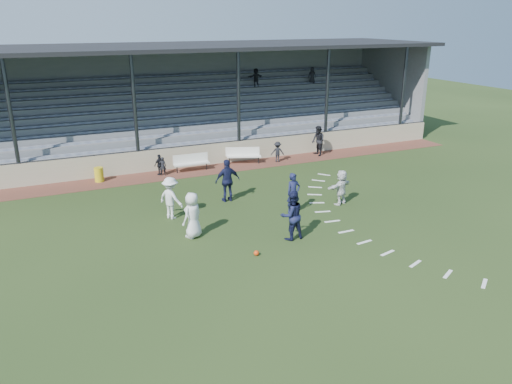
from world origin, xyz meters
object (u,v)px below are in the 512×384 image
(football, at_px, (256,253))
(trash_bin, at_px, (99,174))
(player_navy_lead, at_px, (293,193))
(official, at_px, (318,141))
(bench_right, at_px, (243,154))
(player_white_lead, at_px, (192,215))
(bench_left, at_px, (191,161))

(football, bearing_deg, trash_bin, 109.42)
(player_navy_lead, xyz_separation_m, official, (5.99, 7.92, 0.04))
(bench_right, height_order, player_white_lead, player_white_lead)
(trash_bin, relative_size, player_white_lead, 0.41)
(trash_bin, xyz_separation_m, official, (13.16, -0.14, 0.55))
(bench_left, height_order, player_navy_lead, player_navy_lead)
(football, height_order, player_navy_lead, player_navy_lead)
(bench_left, distance_m, player_white_lead, 9.02)
(bench_right, height_order, official, official)
(bench_left, xyz_separation_m, player_navy_lead, (2.19, -7.95, 0.32))
(player_white_lead, bearing_deg, trash_bin, -104.96)
(trash_bin, height_order, official, official)
(football, bearing_deg, bench_left, 84.80)
(football, bearing_deg, player_navy_lead, 44.85)
(trash_bin, height_order, player_white_lead, player_white_lead)
(official, bearing_deg, bench_left, -89.04)
(bench_left, bearing_deg, trash_bin, 179.68)
(bench_right, distance_m, player_white_lead, 10.63)
(official, bearing_deg, football, -38.46)
(football, bearing_deg, official, 50.38)
(player_navy_lead, relative_size, official, 0.98)
(bench_left, height_order, official, official)
(trash_bin, bearing_deg, bench_right, 0.89)
(trash_bin, xyz_separation_m, player_white_lead, (2.38, -8.74, 0.52))
(bench_left, relative_size, player_navy_lead, 1.11)
(bench_right, relative_size, player_white_lead, 1.10)
(bench_left, bearing_deg, player_white_lead, -105.82)
(bench_left, relative_size, player_white_lead, 1.10)
(player_white_lead, relative_size, official, 0.99)
(trash_bin, bearing_deg, bench_left, -1.24)
(player_white_lead, height_order, official, official)
(player_white_lead, xyz_separation_m, player_navy_lead, (4.78, 0.68, -0.01))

